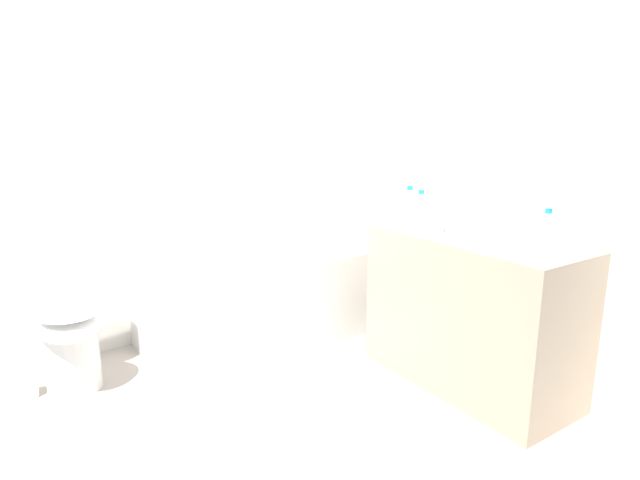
% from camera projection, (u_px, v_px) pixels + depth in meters
% --- Properties ---
extents(ground_plane, '(3.88, 3.88, 0.00)m').
position_uv_depth(ground_plane, '(244.00, 414.00, 2.64)').
color(ground_plane, '#9E9389').
extents(wall_back_tiled, '(3.28, 0.10, 2.40)m').
position_uv_depth(wall_back_tiled, '(153.00, 157.00, 3.35)').
color(wall_back_tiled, silver).
rests_on(wall_back_tiled, ground_plane).
extents(wall_right_mirror, '(0.10, 2.73, 2.40)m').
position_uv_depth(wall_right_mirror, '(462.00, 159.00, 3.18)').
color(wall_right_mirror, silver).
rests_on(wall_right_mirror, ground_plane).
extents(bathtub, '(1.61, 0.73, 1.24)m').
position_uv_depth(bathtub, '(266.00, 293.00, 3.52)').
color(bathtub, silver).
rests_on(bathtub, ground_plane).
extents(toilet, '(0.35, 0.48, 0.73)m').
position_uv_depth(toilet, '(67.00, 326.00, 2.85)').
color(toilet, white).
rests_on(toilet, ground_plane).
extents(vanity_counter, '(0.52, 1.14, 0.84)m').
position_uv_depth(vanity_counter, '(471.00, 312.00, 2.87)').
color(vanity_counter, tan).
rests_on(vanity_counter, ground_plane).
extents(sink_basin, '(0.29, 0.29, 0.06)m').
position_uv_depth(sink_basin, '(481.00, 233.00, 2.73)').
color(sink_basin, white).
rests_on(sink_basin, vanity_counter).
extents(sink_faucet, '(0.12, 0.15, 0.07)m').
position_uv_depth(sink_faucet, '(503.00, 229.00, 2.82)').
color(sink_faucet, silver).
rests_on(sink_faucet, vanity_counter).
extents(water_bottle_0, '(0.06, 0.06, 0.21)m').
position_uv_depth(water_bottle_0, '(421.00, 210.00, 3.01)').
color(water_bottle_0, silver).
rests_on(water_bottle_0, vanity_counter).
extents(water_bottle_1, '(0.06, 0.06, 0.22)m').
position_uv_depth(water_bottle_1, '(409.00, 206.00, 3.10)').
color(water_bottle_1, silver).
rests_on(water_bottle_1, vanity_counter).
extents(water_bottle_2, '(0.06, 0.06, 0.22)m').
position_uv_depth(water_bottle_2, '(546.00, 233.00, 2.39)').
color(water_bottle_2, silver).
rests_on(water_bottle_2, vanity_counter).
extents(drinking_glass_0, '(0.07, 0.07, 0.10)m').
position_uv_depth(drinking_glass_0, '(447.00, 221.00, 2.94)').
color(drinking_glass_0, white).
rests_on(drinking_glass_0, vanity_counter).
extents(drinking_glass_1, '(0.08, 0.08, 0.10)m').
position_uv_depth(drinking_glass_1, '(508.00, 239.00, 2.51)').
color(drinking_glass_1, white).
rests_on(drinking_glass_1, vanity_counter).
extents(drinking_glass_2, '(0.08, 0.08, 0.08)m').
position_uv_depth(drinking_glass_2, '(437.00, 225.00, 2.88)').
color(drinking_glass_2, white).
rests_on(drinking_glass_2, vanity_counter).
extents(bath_mat, '(0.60, 0.37, 0.01)m').
position_uv_depth(bath_mat, '(289.00, 375.00, 3.02)').
color(bath_mat, white).
rests_on(bath_mat, ground_plane).
extents(toilet_paper_roll, '(0.11, 0.11, 0.14)m').
position_uv_depth(toilet_paper_roll, '(26.00, 385.00, 2.78)').
color(toilet_paper_roll, white).
rests_on(toilet_paper_roll, ground_plane).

